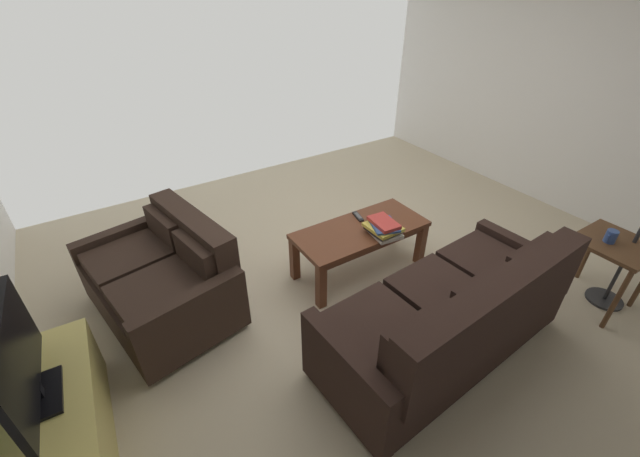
{
  "coord_description": "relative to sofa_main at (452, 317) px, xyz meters",
  "views": [
    {
      "loc": [
        1.82,
        2.25,
        2.33
      ],
      "look_at": [
        0.62,
        0.37,
        0.87
      ],
      "focal_mm": 22.16,
      "sensor_mm": 36.0,
      "label": 1
    }
  ],
  "objects": [
    {
      "name": "end_table",
      "position": [
        -1.46,
        0.27,
        0.12
      ],
      "size": [
        0.5,
        0.5,
        0.6
      ],
      "color": "brown",
      "rests_on": "ground"
    },
    {
      "name": "wall_left",
      "position": [
        -2.78,
        -1.12,
        0.89
      ],
      "size": [
        0.12,
        4.99,
        2.53
      ],
      "primitive_type": "cube",
      "color": "white",
      "rests_on": "ground"
    },
    {
      "name": "ground_plane",
      "position": [
        -0.04,
        -1.12,
        -0.38
      ],
      "size": [
        5.47,
        4.99,
        0.01
      ],
      "primitive_type": "cube",
      "color": "beige"
    },
    {
      "name": "book_stack",
      "position": [
        -0.17,
        -0.94,
        0.14
      ],
      "size": [
        0.28,
        0.33,
        0.13
      ],
      "color": "silver",
      "rests_on": "coffee_table"
    },
    {
      "name": "tv_stand",
      "position": [
        2.34,
        -0.72,
        -0.15
      ],
      "size": [
        0.52,
        1.06,
        0.45
      ],
      "color": "#D8C666",
      "rests_on": "ground"
    },
    {
      "name": "sofa_main",
      "position": [
        0.0,
        0.0,
        0.0
      ],
      "size": [
        1.9,
        0.91,
        0.88
      ],
      "color": "black",
      "rests_on": "ground"
    },
    {
      "name": "coffee_mug",
      "position": [
        -1.41,
        0.23,
        0.27
      ],
      "size": [
        0.1,
        0.08,
        0.1
      ],
      "color": "#334C8C",
      "rests_on": "end_table"
    },
    {
      "name": "tv_remote",
      "position": [
        -0.15,
        -1.26,
        0.09
      ],
      "size": [
        0.08,
        0.17,
        0.02
      ],
      "color": "black",
      "rests_on": "coffee_table"
    },
    {
      "name": "loveseat_near",
      "position": [
        1.53,
        -1.51,
        -0.04
      ],
      "size": [
        1.05,
        1.36,
        0.79
      ],
      "color": "black",
      "rests_on": "ground"
    },
    {
      "name": "coffee_table",
      "position": [
        -0.07,
        -1.11,
        0.01
      ],
      "size": [
        1.19,
        0.52,
        0.46
      ],
      "color": "brown",
      "rests_on": "ground"
    },
    {
      "name": "flat_tv",
      "position": [
        2.34,
        -0.72,
        0.35
      ],
      "size": [
        0.21,
        0.81,
        0.53
      ],
      "color": "black",
      "rests_on": "tv_stand"
    }
  ]
}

